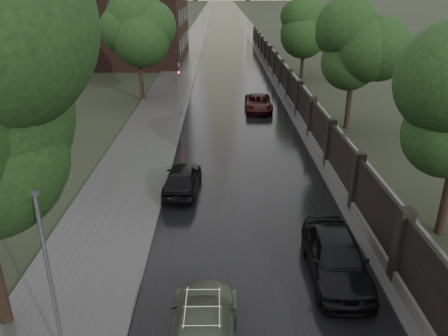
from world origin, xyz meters
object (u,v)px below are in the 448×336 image
tree_right_c (305,30)px  traffic_light (180,85)px  tree_right_b (354,56)px  car_right_far (258,103)px  car_right_near (336,257)px  volga_sedan (203,328)px  tree_left_far (138,38)px  hatchback_left (182,178)px  lamp_post (51,281)px

tree_right_c → traffic_light: tree_right_c is taller
tree_right_b → tree_right_c: same height
traffic_light → car_right_far: size_ratio=0.91×
car_right_near → volga_sedan: bearing=-143.8°
tree_left_far → volga_sedan: 28.95m
tree_left_far → tree_right_b: 17.45m
car_right_far → volga_sedan: bearing=-97.0°
tree_left_far → car_right_far: 11.30m
tree_right_c → tree_left_far: bearing=-147.2°
traffic_light → hatchback_left: bearing=-84.9°
traffic_light → lamp_post: bearing=-92.7°
tree_left_far → tree_right_c: size_ratio=1.05×
car_right_near → car_right_far: car_right_near is taller
tree_left_far → tree_right_c: 18.45m
tree_left_far → traffic_light: bearing=-53.5°
car_right_near → tree_right_c: bearing=82.7°
tree_right_b → car_right_far: size_ratio=1.59×
hatchback_left → tree_right_c: bearing=-107.3°
tree_right_c → volga_sedan: 39.26m
volga_sedan → car_right_far: bearing=-96.0°
hatchback_left → car_right_far: hatchback_left is taller
tree_right_b → car_right_near: 17.97m
car_right_near → tree_left_far: bearing=113.9°
car_right_far → lamp_post: bearing=-104.6°
volga_sedan → car_right_far: volga_sedan is taller
volga_sedan → car_right_far: 24.76m
lamp_post → hatchback_left: size_ratio=1.28×
tree_right_b → tree_right_c: size_ratio=1.00×
hatchback_left → car_right_near: (5.72, -6.73, 0.10)m
tree_right_c → car_right_near: tree_right_c is taller
tree_right_c → car_right_far: size_ratio=1.59×
tree_left_far → hatchback_left: tree_left_far is taller
tree_right_b → hatchback_left: bearing=-136.6°
tree_left_far → car_right_near: tree_left_far is taller
lamp_post → car_right_near: (7.99, 3.72, -1.89)m
tree_right_c → volga_sedan: tree_right_c is taller
tree_left_far → volga_sedan: bearing=-77.5°
lamp_post → tree_right_c: bearing=71.5°
lamp_post → hatchback_left: 10.88m
tree_right_c → car_right_far: 15.22m
hatchback_left → lamp_post: bearing=81.2°
tree_left_far → traffic_light: size_ratio=1.85×
tree_left_far → car_right_near: bearing=-66.9°
tree_right_b → tree_right_c: (0.00, 18.00, 0.00)m
volga_sedan → car_right_near: size_ratio=0.99×
car_right_far → car_right_near: bearing=-86.5°
tree_left_far → lamp_post: size_ratio=1.45×
traffic_light → tree_right_c: bearing=51.8°
volga_sedan → car_right_near: car_right_near is taller
tree_right_c → lamp_post: 40.67m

